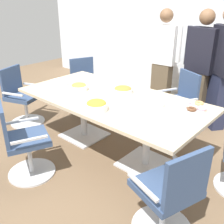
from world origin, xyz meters
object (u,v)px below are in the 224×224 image
object	(u,v)px
office_chair_0	(178,106)
snack_bowl_chips_yellow	(79,87)
snack_bowl_pretzels	(123,90)
office_chair_1	(86,88)
office_chair_3	(23,144)
office_chair_4	(169,197)
plate_stack	(156,105)
conference_table	(112,107)
person_standing_2	(222,68)
person_standing_0	(163,59)
person_standing_1	(200,67)
office_chair_2	(22,99)
donut_platter	(193,106)
snack_bowl_chips_orange	(96,105)
napkin_pile	(59,83)

from	to	relation	value
office_chair_0	snack_bowl_chips_yellow	distance (m)	1.52
snack_bowl_pretzels	office_chair_1	bearing A→B (deg)	158.34
office_chair_0	office_chair_3	distance (m)	2.28
office_chair_4	snack_bowl_chips_yellow	world-z (taller)	office_chair_4
plate_stack	conference_table	bearing A→B (deg)	-166.77
office_chair_3	snack_bowl_pretzels	world-z (taller)	office_chair_3
person_standing_2	person_standing_0	bearing A→B (deg)	31.78
office_chair_4	plate_stack	bearing A→B (deg)	57.50
office_chair_0	snack_bowl_pretzels	bearing A→B (deg)	91.22
conference_table	office_chair_1	distance (m)	1.48
person_standing_1	plate_stack	size ratio (longest dim) A/B	9.43
person_standing_1	plate_stack	bearing A→B (deg)	104.74
person_standing_1	plate_stack	distance (m)	1.46
office_chair_2	donut_platter	world-z (taller)	office_chair_2
plate_stack	office_chair_0	bearing A→B (deg)	101.33
person_standing_0	plate_stack	size ratio (longest dim) A/B	9.32
person_standing_1	snack_bowl_chips_orange	xyz separation A→B (m)	(-0.30, -1.99, -0.10)
office_chair_4	snack_bowl_chips_yellow	xyz separation A→B (m)	(-1.79, 0.64, 0.39)
office_chair_0	office_chair_4	world-z (taller)	same
snack_bowl_chips_yellow	donut_platter	distance (m)	1.49
office_chair_3	office_chair_4	distance (m)	1.68
snack_bowl_chips_yellow	snack_bowl_pretzels	bearing A→B (deg)	31.63
conference_table	donut_platter	world-z (taller)	donut_platter
snack_bowl_chips_orange	snack_bowl_chips_yellow	xyz separation A→B (m)	(-0.65, 0.32, -0.01)
office_chair_4	snack_bowl_pretzels	size ratio (longest dim) A/B	3.50
person_standing_2	office_chair_1	bearing A→B (deg)	60.39
person_standing_2	snack_bowl_chips_orange	size ratio (longest dim) A/B	7.17
snack_bowl_chips_yellow	office_chair_2	bearing A→B (deg)	-167.26
office_chair_4	person_standing_0	xyz separation A→B (m)	(-1.57, 2.41, 0.50)
office_chair_1	office_chair_2	distance (m)	1.12
person_standing_1	donut_platter	xyz separation A→B (m)	(0.48, -1.21, -0.14)
office_chair_4	napkin_pile	xyz separation A→B (m)	(-2.13, 0.57, 0.39)
office_chair_0	office_chair_3	bearing A→B (deg)	96.40
office_chair_3	person_standing_2	world-z (taller)	person_standing_2
plate_stack	napkin_pile	world-z (taller)	napkin_pile
person_standing_1	person_standing_2	size ratio (longest dim) A/B	0.97
conference_table	office_chair_4	distance (m)	1.48
office_chair_3	person_standing_1	world-z (taller)	person_standing_1
donut_platter	plate_stack	xyz separation A→B (m)	(-0.34, -0.23, -0.00)
office_chair_1	person_standing_1	xyz separation A→B (m)	(1.70, 0.85, 0.51)
person_standing_0	person_standing_2	size ratio (longest dim) A/B	0.96
office_chair_2	person_standing_1	world-z (taller)	person_standing_1
conference_table	office_chair_0	distance (m)	1.16
donut_platter	plate_stack	distance (m)	0.41
snack_bowl_chips_orange	napkin_pile	size ratio (longest dim) A/B	1.48
donut_platter	plate_stack	size ratio (longest dim) A/B	1.75
conference_table	donut_platter	size ratio (longest dim) A/B	7.41
person_standing_2	napkin_pile	world-z (taller)	person_standing_2
conference_table	person_standing_2	size ratio (longest dim) A/B	1.33
office_chair_4	snack_bowl_chips_orange	world-z (taller)	office_chair_4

